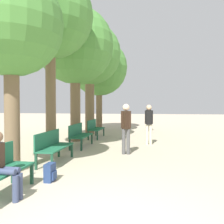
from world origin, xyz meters
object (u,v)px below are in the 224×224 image
tree_row_0 (11,26)px  pedestrian_mid (149,122)px  bench_row_3 (95,127)px  tree_row_3 (90,55)px  pedestrian_near (126,125)px  tree_row_2 (75,46)px  tree_row_1 (50,17)px  person_seated (3,163)px  bench_row_2 (79,134)px  tree_row_4 (99,68)px  pedestrian_far (148,117)px  backpack (50,173)px  bench_row_1 (52,145)px

tree_row_0 → pedestrian_mid: bearing=54.9°
bench_row_3 → tree_row_3: 4.32m
tree_row_0 → tree_row_3: bearing=90.0°
bench_row_3 → pedestrian_near: bearing=-62.8°
tree_row_0 → tree_row_2: size_ratio=0.81×
tree_row_0 → tree_row_2: bearing=90.0°
bench_row_3 → pedestrian_mid: bearing=-31.9°
tree_row_1 → tree_row_3: size_ratio=0.99×
tree_row_0 → tree_row_2: (0.00, 5.32, 0.70)m
person_seated → pedestrian_mid: 7.06m
pedestrian_mid → tree_row_0: bearing=-125.1°
bench_row_2 → tree_row_3: (-0.63, 4.24, 4.00)m
bench_row_2 → tree_row_4: size_ratio=0.28×
person_seated → pedestrian_far: pedestrian_far is taller
tree_row_2 → backpack: tree_row_2 is taller
bench_row_3 → tree_row_0: bearing=-95.5°
bench_row_1 → pedestrian_mid: size_ratio=1.01×
tree_row_2 → pedestrian_near: tree_row_2 is taller
tree_row_0 → bench_row_3: bearing=84.5°
backpack → tree_row_0: bearing=154.1°
backpack → bench_row_3: bearing=95.1°
backpack → pedestrian_mid: bearing=68.7°
bench_row_1 → tree_row_4: size_ratio=0.28×
bench_row_2 → pedestrian_mid: size_ratio=1.01×
tree_row_4 → pedestrian_mid: tree_row_4 is taller
bench_row_2 → backpack: bench_row_2 is taller
tree_row_0 → tree_row_4: 10.62m
pedestrian_near → person_seated: bearing=-111.8°
tree_row_1 → tree_row_4: (0.00, 8.15, -0.60)m
tree_row_4 → person_seated: bearing=-86.0°
bench_row_2 → backpack: size_ratio=4.25×
tree_row_1 → tree_row_2: size_ratio=1.02×
bench_row_2 → pedestrian_near: bearing=-30.1°
bench_row_3 → pedestrian_mid: (2.76, -1.72, 0.44)m
bench_row_2 → tree_row_0: size_ratio=0.34×
backpack → pedestrian_near: size_ratio=0.23×
bench_row_3 → pedestrian_near: pedestrian_near is taller
pedestrian_mid → pedestrian_near: bearing=-109.1°
tree_row_0 → tree_row_2: 5.37m
pedestrian_mid → pedestrian_far: pedestrian_mid is taller
backpack → tree_row_1: bearing=112.4°
tree_row_2 → tree_row_3: tree_row_3 is taller
pedestrian_near → bench_row_1: bearing=-141.9°
tree_row_4 → tree_row_3: bearing=-90.0°
tree_row_1 → pedestrian_mid: bearing=34.9°
pedestrian_near → tree_row_4: bearing=108.3°
tree_row_2 → pedestrian_far: 6.83m
tree_row_1 → pedestrian_mid: tree_row_1 is taller
tree_row_0 → pedestrian_mid: tree_row_0 is taller
bench_row_1 → tree_row_3: 8.07m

